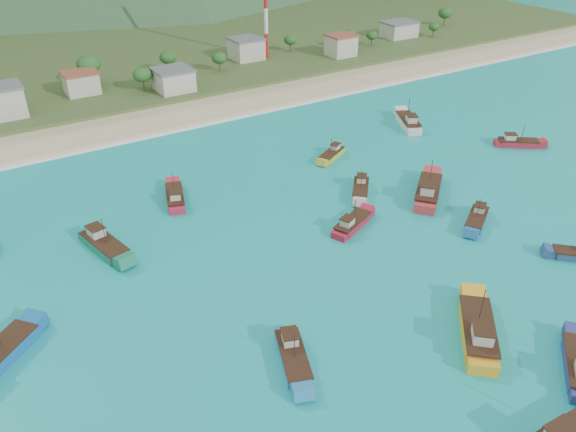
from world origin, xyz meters
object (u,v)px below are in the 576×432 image
boat_20 (478,333)px  boat_23 (175,198)px  boat_14 (517,143)px  boat_27 (293,357)px  boat_6 (428,192)px  boat_8 (408,123)px  boat_17 (477,220)px  boat_0 (332,155)px  boat_4 (352,225)px  boat_3 (104,246)px  boat_19 (361,190)px

boat_20 → boat_23: boat_20 is taller
boat_14 → boat_27: boat_27 is taller
boat_6 → boat_8: bearing=103.4°
boat_6 → boat_17: (0.81, -11.17, -0.43)m
boat_14 → boat_6: bearing=-42.1°
boat_6 → boat_27: (-43.75, -22.03, -0.34)m
boat_17 → boat_23: (-41.61, 34.71, 0.10)m
boat_0 → boat_4: size_ratio=0.88×
boat_0 → boat_3: (-51.61, -9.29, 0.32)m
boat_17 → boat_20: bearing=100.3°
boat_17 → boat_27: boat_27 is taller
boat_4 → boat_3: bearing=-135.7°
boat_17 → boat_4: bearing=30.7°
boat_19 → boat_23: (-31.29, 15.42, 0.09)m
boat_6 → boat_4: bearing=-126.8°
boat_0 → boat_23: 35.88m
boat_8 → boat_20: bearing=-98.8°
boat_3 → boat_27: bearing=96.5°
boat_14 → boat_19: size_ratio=1.07×
boat_14 → boat_23: bearing=-66.2°
boat_6 → boat_20: boat_6 is taller
boat_27 → boat_17: bearing=-145.9°
boat_4 → boat_23: (-22.17, 24.65, 0.06)m
boat_8 → boat_17: size_ratio=1.32×
boat_20 → boat_23: bearing=151.8°
boat_19 → boat_27: 45.62m
boat_17 → boat_23: 54.18m
boat_17 → boat_27: (-44.56, -10.85, 0.09)m
boat_0 → boat_14: bearing=-141.9°
boat_0 → boat_20: bearing=135.5°
boat_17 → boat_19: size_ratio=1.05×
boat_23 → boat_0: bearing=18.5°
boat_6 → boat_8: size_ratio=1.03×
boat_0 → boat_6: bearing=163.6°
boat_8 → boat_23: size_ratio=1.16×
boat_23 → boat_17: bearing=-21.7°
boat_14 → boat_17: bearing=-24.8°
boat_3 → boat_4: boat_3 is taller
boat_19 → boat_20: (-11.72, -39.32, 0.40)m
boat_20 → boat_19: bearing=115.5°
boat_0 → boat_27: 60.08m
boat_0 → boat_8: bearing=-107.9°
boat_4 → boat_8: bearing=103.5°
boat_3 → boat_6: 58.36m
boat_4 → boat_17: size_ratio=1.07×
boat_6 → boat_27: bearing=-103.5°
boat_6 → boat_27: size_ratio=1.20×
boat_6 → boat_8: (20.90, 28.43, -0.14)m
boat_3 → boat_4: bearing=144.8°
boat_8 → boat_20: (-42.12, -59.63, 0.12)m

